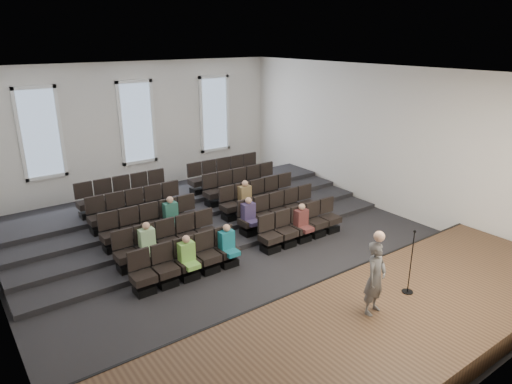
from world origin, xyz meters
The scene contains 13 objects.
ground centered at (0.00, 0.00, 0.00)m, with size 14.00×14.00×0.00m, color black.
ceiling centered at (0.00, 0.00, 5.01)m, with size 12.00×14.00×0.02m, color white.
wall_back centered at (0.00, 7.02, 2.50)m, with size 12.00×0.04×5.00m, color silver.
wall_front centered at (0.00, -7.02, 2.50)m, with size 12.00×0.04×5.00m, color silver.
wall_right centered at (6.02, 0.00, 2.50)m, with size 0.04×14.00×5.00m, color silver.
stage centered at (0.00, -5.10, 0.25)m, with size 11.80×3.60×0.50m, color #4D3521.
stage_lip centered at (0.00, -3.33, 0.25)m, with size 11.80×0.06×0.52m, color black.
risers centered at (0.00, 3.17, 0.20)m, with size 11.80×4.80×0.60m.
seating_rows centered at (0.00, 1.54, 0.68)m, with size 6.80×4.70×1.67m.
windows centered at (0.00, 6.95, 2.70)m, with size 8.44×0.10×3.24m.
audience centered at (-0.36, 0.30, 0.81)m, with size 4.85×2.64×1.10m.
speaker centered at (0.10, -4.85, 1.28)m, with size 0.57×0.37×1.57m, color #54524F.
mic_stand centered at (1.33, -4.81, 0.95)m, with size 0.25×0.25×1.51m.
Camera 1 is at (-6.62, -9.99, 5.91)m, focal length 32.00 mm.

